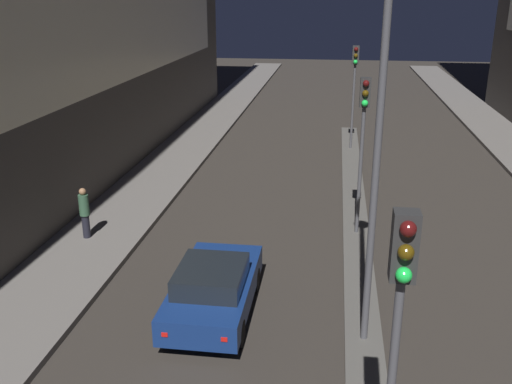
{
  "coord_description": "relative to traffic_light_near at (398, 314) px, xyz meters",
  "views": [
    {
      "loc": [
        -0.92,
        -3.84,
        7.66
      ],
      "look_at": [
        -3.71,
        16.3,
        0.5
      ],
      "focal_mm": 40.0,
      "sensor_mm": 36.0,
      "label": 1
    }
  ],
  "objects": [
    {
      "name": "street_lamp",
      "position": [
        0.0,
        5.09,
        2.2
      ],
      "size": [
        0.54,
        0.54,
        8.62
      ],
      "color": "#4C4C51",
      "rests_on": "median_strip"
    },
    {
      "name": "median_strip",
      "position": [
        0.0,
        12.62,
        -3.77
      ],
      "size": [
        0.87,
        28.45,
        0.11
      ],
      "color": "#56544F",
      "rests_on": "ground"
    },
    {
      "name": "traffic_light_mid",
      "position": [
        0.0,
        11.26,
        0.0
      ],
      "size": [
        0.32,
        0.42,
        5.09
      ],
      "color": "#4C4C51",
      "rests_on": "median_strip"
    },
    {
      "name": "pedestrian_on_left_sidewalk",
      "position": [
        -8.64,
        9.52,
        -2.76
      ],
      "size": [
        0.32,
        0.32,
        1.67
      ],
      "color": "black",
      "rests_on": "sidewalk_left"
    },
    {
      "name": "traffic_light_near",
      "position": [
        0.0,
        0.0,
        0.0
      ],
      "size": [
        0.32,
        0.42,
        5.09
      ],
      "color": "#4C4C51",
      "rests_on": "median_strip"
    },
    {
      "name": "car_left_lane",
      "position": [
        -3.67,
        5.78,
        -3.08
      ],
      "size": [
        1.87,
        4.2,
        1.45
      ],
      "color": "navy",
      "rests_on": "ground"
    },
    {
      "name": "traffic_light_far",
      "position": [
        0.0,
        22.18,
        0.0
      ],
      "size": [
        0.32,
        0.42,
        5.09
      ],
      "color": "#4C4C51",
      "rests_on": "median_strip"
    }
  ]
}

